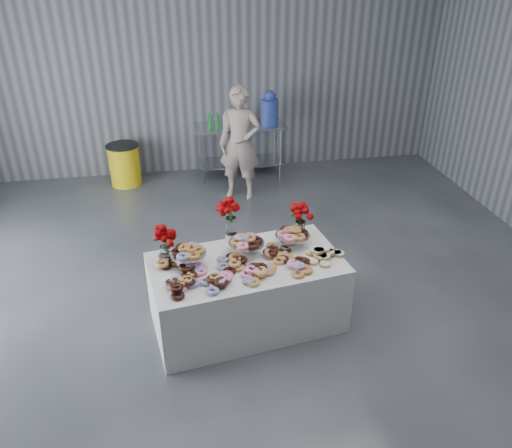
{
  "coord_description": "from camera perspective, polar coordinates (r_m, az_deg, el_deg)",
  "views": [
    {
      "loc": [
        -0.65,
        -3.87,
        3.48
      ],
      "look_at": [
        0.12,
        0.48,
        1.03
      ],
      "focal_mm": 35.0,
      "sensor_mm": 36.0,
      "label": 1
    }
  ],
  "objects": [
    {
      "name": "person",
      "position": [
        7.68,
        -1.84,
        9.16
      ],
      "size": [
        0.74,
        0.6,
        1.75
      ],
      "primitive_type": "imported",
      "rotation": [
        0.0,
        0.0,
        -0.33
      ],
      "color": "#CC8C93",
      "rests_on": "ground"
    },
    {
      "name": "donut_mounds",
      "position": [
        4.89,
        -1.01,
        -4.24
      ],
      "size": [
        1.9,
        1.06,
        0.09
      ],
      "primitive_type": null,
      "rotation": [
        0.0,
        0.0,
        0.15
      ],
      "color": "#CD864B",
      "rests_on": "display_table"
    },
    {
      "name": "trash_barrel",
      "position": [
        8.57,
        -14.78,
        6.57
      ],
      "size": [
        0.53,
        0.53,
        0.69
      ],
      "rotation": [
        0.0,
        0.0,
        -0.15
      ],
      "color": "yellow",
      "rests_on": "ground"
    },
    {
      "name": "drink_bottles",
      "position": [
        8.28,
        -4.0,
        11.78
      ],
      "size": [
        0.54,
        0.08,
        0.27
      ],
      "primitive_type": null,
      "color": "#268C33",
      "rests_on": "prep_table"
    },
    {
      "name": "cake_stand_left",
      "position": [
        4.9,
        -7.8,
        -3.17
      ],
      "size": [
        0.36,
        0.36,
        0.17
      ],
      "color": "silver",
      "rests_on": "display_table"
    },
    {
      "name": "prep_table",
      "position": [
        8.54,
        -1.82,
        9.44
      ],
      "size": [
        1.5,
        0.6,
        0.9
      ],
      "color": "silver",
      "rests_on": "ground"
    },
    {
      "name": "bouquet_left",
      "position": [
        4.88,
        -10.45,
        -1.39
      ],
      "size": [
        0.26,
        0.26,
        0.42
      ],
      "color": "white",
      "rests_on": "display_table"
    },
    {
      "name": "cake_stand_mid",
      "position": [
        5.02,
        -1.09,
        -2.03
      ],
      "size": [
        0.36,
        0.36,
        0.17
      ],
      "color": "silver",
      "rests_on": "display_table"
    },
    {
      "name": "room_walls",
      "position": [
        4.05,
        -4.65,
        16.95
      ],
      "size": [
        8.04,
        9.04,
        4.02
      ],
      "color": "gray",
      "rests_on": "ground"
    },
    {
      "name": "bouquet_center",
      "position": [
        5.05,
        -2.88,
        1.22
      ],
      "size": [
        0.26,
        0.26,
        0.57
      ],
      "color": "silver",
      "rests_on": "display_table"
    },
    {
      "name": "bouquet_right",
      "position": [
        5.27,
        5.15,
        1.39
      ],
      "size": [
        0.26,
        0.26,
        0.42
      ],
      "color": "white",
      "rests_on": "display_table"
    },
    {
      "name": "danish_pile",
      "position": [
        5.05,
        7.56,
        -3.2
      ],
      "size": [
        0.48,
        0.48,
        0.11
      ],
      "primitive_type": null,
      "color": "white",
      "rests_on": "display_table"
    },
    {
      "name": "display_table",
      "position": [
        5.18,
        -1.06,
        -7.83
      ],
      "size": [
        2.03,
        1.27,
        0.75
      ],
      "primitive_type": "cube",
      "rotation": [
        0.0,
        0.0,
        0.15
      ],
      "color": "white",
      "rests_on": "ground"
    },
    {
      "name": "cake_stand_right",
      "position": [
        5.17,
        4.2,
        -1.12
      ],
      "size": [
        0.36,
        0.36,
        0.17
      ],
      "color": "silver",
      "rests_on": "display_table"
    },
    {
      "name": "water_jug",
      "position": [
        8.46,
        1.56,
        13.02
      ],
      "size": [
        0.28,
        0.28,
        0.55
      ],
      "color": "blue",
      "rests_on": "prep_table"
    },
    {
      "name": "ground",
      "position": [
        5.24,
        -0.36,
        -12.55
      ],
      "size": [
        9.0,
        9.0,
        0.0
      ],
      "primitive_type": "plane",
      "color": "#34363B",
      "rests_on": "ground"
    }
  ]
}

